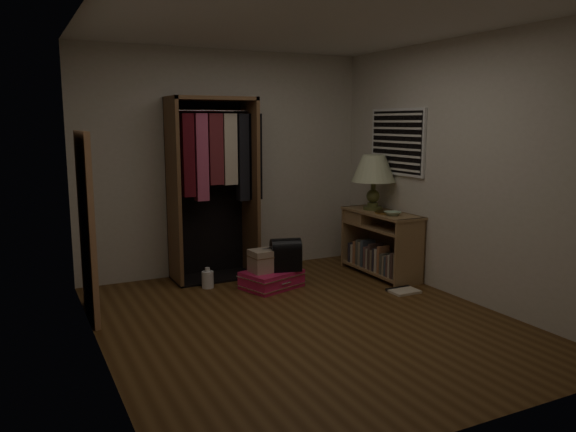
{
  "coord_description": "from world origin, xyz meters",
  "views": [
    {
      "loc": [
        -2.3,
        -4.25,
        1.78
      ],
      "look_at": [
        0.3,
        0.95,
        0.8
      ],
      "focal_mm": 35.0,
      "sensor_mm": 36.0,
      "label": 1
    }
  ],
  "objects_px": {
    "open_wardrobe": "(216,172)",
    "floor_mirror": "(87,226)",
    "pink_suitcase": "(272,279)",
    "train_case": "(266,260)",
    "black_bag": "(286,254)",
    "table_lamp": "(374,170)",
    "console_bookshelf": "(378,241)",
    "white_jug": "(208,279)"
  },
  "relations": [
    {
      "from": "black_bag",
      "to": "table_lamp",
      "type": "distance_m",
      "value": 1.5
    },
    {
      "from": "console_bookshelf",
      "to": "table_lamp",
      "type": "distance_m",
      "value": 0.84
    },
    {
      "from": "open_wardrobe",
      "to": "pink_suitcase",
      "type": "height_order",
      "value": "open_wardrobe"
    },
    {
      "from": "table_lamp",
      "to": "black_bag",
      "type": "bearing_deg",
      "value": -173.57
    },
    {
      "from": "floor_mirror",
      "to": "pink_suitcase",
      "type": "distance_m",
      "value": 2.02
    },
    {
      "from": "open_wardrobe",
      "to": "train_case",
      "type": "xyz_separation_m",
      "value": [
        0.32,
        -0.67,
        -0.91
      ]
    },
    {
      "from": "console_bookshelf",
      "to": "table_lamp",
      "type": "relative_size",
      "value": 1.73
    },
    {
      "from": "train_case",
      "to": "table_lamp",
      "type": "distance_m",
      "value": 1.7
    },
    {
      "from": "table_lamp",
      "to": "floor_mirror",
      "type": "bearing_deg",
      "value": -176.79
    },
    {
      "from": "console_bookshelf",
      "to": "pink_suitcase",
      "type": "xyz_separation_m",
      "value": [
        -1.37,
        0.04,
        -0.3
      ]
    },
    {
      "from": "table_lamp",
      "to": "train_case",
      "type": "bearing_deg",
      "value": -176.65
    },
    {
      "from": "open_wardrobe",
      "to": "floor_mirror",
      "type": "height_order",
      "value": "open_wardrobe"
    },
    {
      "from": "train_case",
      "to": "white_jug",
      "type": "height_order",
      "value": "train_case"
    },
    {
      "from": "black_bag",
      "to": "pink_suitcase",
      "type": "bearing_deg",
      "value": 178.92
    },
    {
      "from": "floor_mirror",
      "to": "black_bag",
      "type": "relative_size",
      "value": 4.65
    },
    {
      "from": "console_bookshelf",
      "to": "black_bag",
      "type": "xyz_separation_m",
      "value": [
        -1.22,
        -0.0,
        -0.02
      ]
    },
    {
      "from": "console_bookshelf",
      "to": "floor_mirror",
      "type": "bearing_deg",
      "value": -179.2
    },
    {
      "from": "table_lamp",
      "to": "pink_suitcase",
      "type": "bearing_deg",
      "value": -176.05
    },
    {
      "from": "open_wardrobe",
      "to": "floor_mirror",
      "type": "xyz_separation_m",
      "value": [
        -1.5,
        -0.77,
        -0.37
      ]
    },
    {
      "from": "console_bookshelf",
      "to": "white_jug",
      "type": "xyz_separation_m",
      "value": [
        -1.99,
        0.35,
        -0.3
      ]
    },
    {
      "from": "floor_mirror",
      "to": "pink_suitcase",
      "type": "bearing_deg",
      "value": 2.67
    },
    {
      "from": "open_wardrobe",
      "to": "white_jug",
      "type": "xyz_separation_m",
      "value": [
        -0.25,
        -0.38,
        -1.13
      ]
    },
    {
      "from": "black_bag",
      "to": "table_lamp",
      "type": "relative_size",
      "value": 0.57
    },
    {
      "from": "floor_mirror",
      "to": "pink_suitcase",
      "type": "relative_size",
      "value": 2.33
    },
    {
      "from": "pink_suitcase",
      "to": "black_bag",
      "type": "relative_size",
      "value": 1.99
    },
    {
      "from": "pink_suitcase",
      "to": "floor_mirror",
      "type": "bearing_deg",
      "value": 164.34
    },
    {
      "from": "pink_suitcase",
      "to": "train_case",
      "type": "relative_size",
      "value": 1.93
    },
    {
      "from": "black_bag",
      "to": "open_wardrobe",
      "type": "bearing_deg",
      "value": 140.97
    },
    {
      "from": "open_wardrobe",
      "to": "pink_suitcase",
      "type": "bearing_deg",
      "value": -61.14
    },
    {
      "from": "train_case",
      "to": "pink_suitcase",
      "type": "bearing_deg",
      "value": -16.48
    },
    {
      "from": "floor_mirror",
      "to": "pink_suitcase",
      "type": "height_order",
      "value": "floor_mirror"
    },
    {
      "from": "console_bookshelf",
      "to": "train_case",
      "type": "relative_size",
      "value": 2.98
    },
    {
      "from": "black_bag",
      "to": "table_lamp",
      "type": "xyz_separation_m",
      "value": [
        1.22,
        0.14,
        0.85
      ]
    },
    {
      "from": "open_wardrobe",
      "to": "floor_mirror",
      "type": "bearing_deg",
      "value": -152.84
    },
    {
      "from": "open_wardrobe",
      "to": "console_bookshelf",
      "type": "bearing_deg",
      "value": -22.54
    },
    {
      "from": "pink_suitcase",
      "to": "table_lamp",
      "type": "height_order",
      "value": "table_lamp"
    },
    {
      "from": "floor_mirror",
      "to": "black_bag",
      "type": "height_order",
      "value": "floor_mirror"
    },
    {
      "from": "black_bag",
      "to": "white_jug",
      "type": "bearing_deg",
      "value": 170.77
    },
    {
      "from": "train_case",
      "to": "black_bag",
      "type": "bearing_deg",
      "value": -20.12
    },
    {
      "from": "pink_suitcase",
      "to": "train_case",
      "type": "bearing_deg",
      "value": 150.5
    },
    {
      "from": "pink_suitcase",
      "to": "white_jug",
      "type": "xyz_separation_m",
      "value": [
        -0.62,
        0.31,
        0.0
      ]
    },
    {
      "from": "floor_mirror",
      "to": "train_case",
      "type": "xyz_separation_m",
      "value": [
        1.82,
        0.1,
        -0.54
      ]
    }
  ]
}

